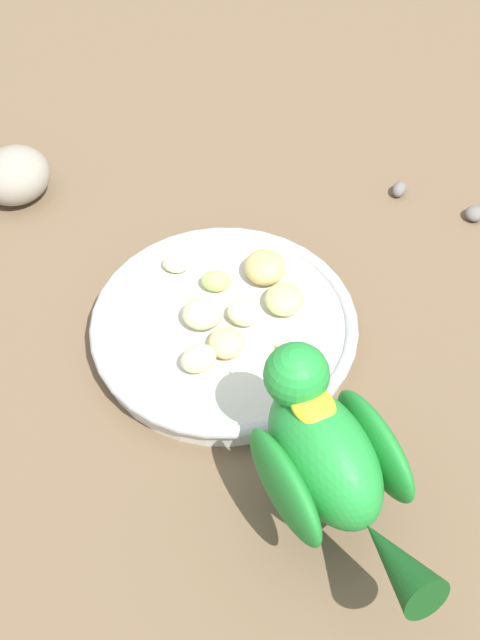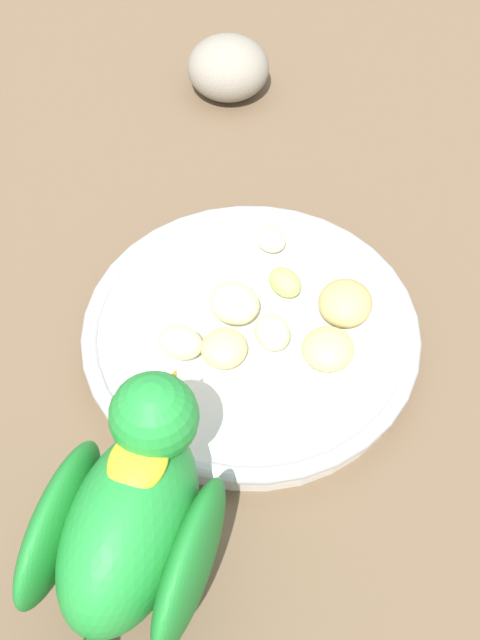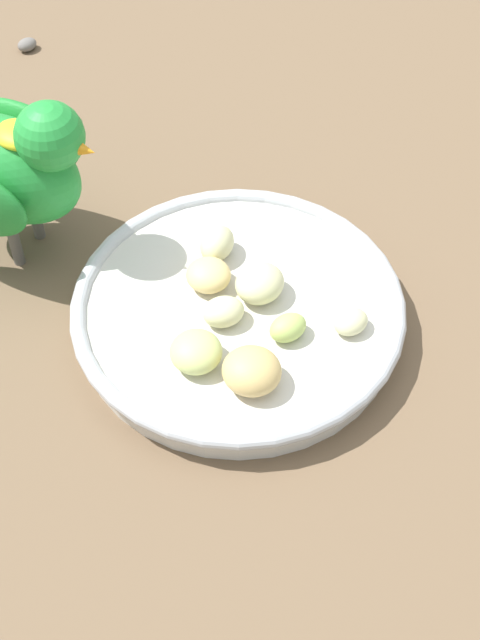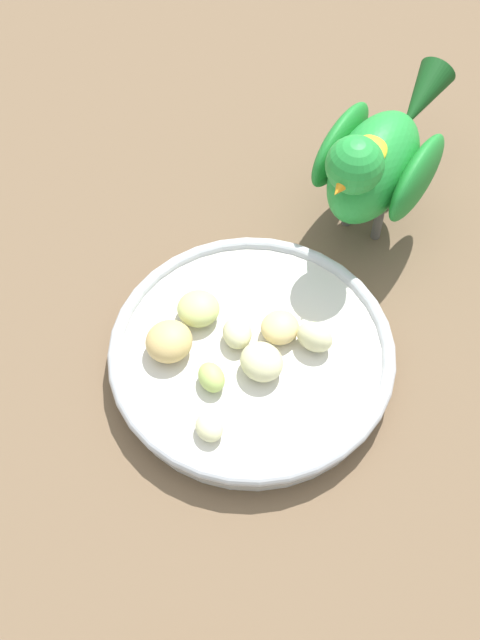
% 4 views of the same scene
% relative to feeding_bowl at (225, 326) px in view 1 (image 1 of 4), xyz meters
% --- Properties ---
extents(ground_plane, '(4.00, 4.00, 0.00)m').
position_rel_feeding_bowl_xyz_m(ground_plane, '(-0.01, 0.00, -0.01)').
color(ground_plane, brown).
extents(feeding_bowl, '(0.23, 0.23, 0.03)m').
position_rel_feeding_bowl_xyz_m(feeding_bowl, '(0.00, 0.00, 0.00)').
color(feeding_bowl, beige).
rests_on(feeding_bowl, ground_plane).
extents(apple_piece_0, '(0.04, 0.04, 0.02)m').
position_rel_feeding_bowl_xyz_m(apple_piece_0, '(0.01, 0.05, 0.02)').
color(apple_piece_0, beige).
rests_on(apple_piece_0, feeding_bowl).
extents(apple_piece_1, '(0.04, 0.04, 0.02)m').
position_rel_feeding_bowl_xyz_m(apple_piece_1, '(0.02, 0.00, 0.02)').
color(apple_piece_1, beige).
rests_on(apple_piece_1, feeding_bowl).
extents(apple_piece_2, '(0.05, 0.05, 0.02)m').
position_rel_feeding_bowl_xyz_m(apple_piece_2, '(-0.05, -0.02, 0.02)').
color(apple_piece_2, '#C6D17A').
rests_on(apple_piece_2, feeding_bowl).
extents(apple_piece_3, '(0.02, 0.02, 0.02)m').
position_rel_feeding_bowl_xyz_m(apple_piece_3, '(0.05, -0.06, 0.01)').
color(apple_piece_3, beige).
rests_on(apple_piece_3, feeding_bowl).
extents(apple_piece_4, '(0.04, 0.04, 0.02)m').
position_rel_feeding_bowl_xyz_m(apple_piece_4, '(-0.00, 0.03, 0.02)').
color(apple_piece_4, '#E5C67F').
rests_on(apple_piece_4, feeding_bowl).
extents(apple_piece_5, '(0.03, 0.03, 0.02)m').
position_rel_feeding_bowl_xyz_m(apple_piece_5, '(-0.02, -0.00, 0.02)').
color(apple_piece_5, beige).
rests_on(apple_piece_5, feeding_bowl).
extents(apple_piece_6, '(0.05, 0.05, 0.03)m').
position_rel_feeding_bowl_xyz_m(apple_piece_6, '(-0.03, -0.05, 0.02)').
color(apple_piece_6, tan).
rests_on(apple_piece_6, feeding_bowl).
extents(apple_piece_7, '(0.03, 0.02, 0.02)m').
position_rel_feeding_bowl_xyz_m(apple_piece_7, '(0.01, -0.04, 0.02)').
color(apple_piece_7, '#B2CC66').
rests_on(apple_piece_7, feeding_bowl).
extents(parrot, '(0.15, 0.18, 0.14)m').
position_rel_feeding_bowl_xyz_m(parrot, '(-0.09, 0.16, 0.07)').
color(parrot, '#59544C').
rests_on(parrot, ground_plane).
extents(rock_large, '(0.10, 0.10, 0.05)m').
position_rel_feeding_bowl_xyz_m(rock_large, '(0.23, -0.16, 0.01)').
color(rock_large, gray).
rests_on(rock_large, ground_plane).
extents(pebble_0, '(0.02, 0.02, 0.01)m').
position_rel_feeding_bowl_xyz_m(pebble_0, '(-0.15, -0.20, -0.01)').
color(pebble_0, slate).
rests_on(pebble_0, ground_plane).
extents(pebble_1, '(0.03, 0.03, 0.01)m').
position_rel_feeding_bowl_xyz_m(pebble_1, '(-0.22, -0.18, -0.01)').
color(pebble_1, slate).
rests_on(pebble_1, ground_plane).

